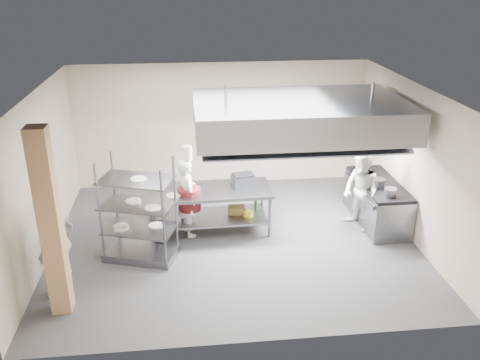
{
  "coord_description": "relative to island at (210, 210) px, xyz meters",
  "views": [
    {
      "loc": [
        -0.86,
        -8.81,
        4.97
      ],
      "look_at": [
        0.14,
        0.2,
        1.21
      ],
      "focal_mm": 38.0,
      "sensor_mm": 36.0,
      "label": 1
    }
  ],
  "objects": [
    {
      "name": "exhaust_hood",
      "position": [
        1.74,
        -0.08,
        1.94
      ],
      "size": [
        4.0,
        2.5,
        0.6
      ],
      "primitive_type": "cube",
      "color": "gray",
      "rests_on": "ceiling"
    },
    {
      "name": "wall_back",
      "position": [
        0.44,
        2.52,
        1.04
      ],
      "size": [
        7.0,
        0.0,
        7.0
      ],
      "primitive_type": "plane",
      "rotation": [
        1.57,
        0.0,
        0.0
      ],
      "color": "tan",
      "rests_on": "ground"
    },
    {
      "name": "range_top",
      "position": [
        3.52,
        0.02,
        0.41
      ],
      "size": [
        0.78,
        1.96,
        0.06
      ],
      "primitive_type": "cube",
      "color": "black",
      "rests_on": "cooking_range"
    },
    {
      "name": "chef_line",
      "position": [
        3.04,
        -0.24,
        0.37
      ],
      "size": [
        0.87,
        0.97,
        1.64
      ],
      "primitive_type": "imported",
      "rotation": [
        0.0,
        0.0,
        -1.2
      ],
      "color": "silver",
      "rests_on": "floor"
    },
    {
      "name": "pass_rack",
      "position": [
        -1.33,
        -0.9,
        0.51
      ],
      "size": [
        1.45,
        1.11,
        1.93
      ],
      "primitive_type": null,
      "rotation": [
        0.0,
        0.0,
        -0.32
      ],
      "color": "gray",
      "rests_on": "floor"
    },
    {
      "name": "wicker_basket",
      "position": [
        0.55,
        0.08,
        -0.06
      ],
      "size": [
        0.35,
        0.25,
        0.15
      ],
      "primitive_type": "cube",
      "rotation": [
        0.0,
        0.0,
        -0.03
      ],
      "color": "olive",
      "rests_on": "island_undershelf"
    },
    {
      "name": "wall_shelf",
      "position": [
        2.24,
        2.36,
        1.04
      ],
      "size": [
        1.5,
        0.28,
        0.04
      ],
      "primitive_type": "cube",
      "color": "gray",
      "rests_on": "wall_back"
    },
    {
      "name": "wall_left",
      "position": [
        -3.06,
        -0.48,
        1.04
      ],
      "size": [
        0.0,
        6.0,
        6.0
      ],
      "primitive_type": "plane",
      "rotation": [
        1.57,
        0.0,
        1.57
      ],
      "color": "tan",
      "rests_on": "ground"
    },
    {
      "name": "island_worktop",
      "position": [
        0.0,
        0.0,
        0.42
      ],
      "size": [
        2.49,
        1.09,
        0.06
      ],
      "primitive_type": "cube",
      "rotation": [
        0.0,
        0.0,
        0.03
      ],
      "color": "gray",
      "rests_on": "island"
    },
    {
      "name": "cooking_range",
      "position": [
        3.52,
        0.02,
        -0.04
      ],
      "size": [
        0.8,
        2.0,
        0.84
      ],
      "primitive_type": "cube",
      "color": "gray",
      "rests_on": "floor"
    },
    {
      "name": "wall_right",
      "position": [
        3.94,
        -0.48,
        1.04
      ],
      "size": [
        0.0,
        6.0,
        6.0
      ],
      "primitive_type": "plane",
      "rotation": [
        1.57,
        0.0,
        -1.57
      ],
      "color": "tan",
      "rests_on": "ground"
    },
    {
      "name": "ceiling",
      "position": [
        0.44,
        -0.48,
        2.54
      ],
      "size": [
        7.0,
        7.0,
        0.0
      ],
      "primitive_type": "plane",
      "rotation": [
        3.14,
        0.0,
        0.0
      ],
      "color": "silver",
      "rests_on": "wall_back"
    },
    {
      "name": "column",
      "position": [
        -2.46,
        -2.38,
        1.04
      ],
      "size": [
        0.3,
        0.3,
        3.0
      ],
      "primitive_type": "cube",
      "color": "tan",
      "rests_on": "floor"
    },
    {
      "name": "floor",
      "position": [
        0.44,
        -0.48,
        -0.46
      ],
      "size": [
        7.0,
        7.0,
        0.0
      ],
      "primitive_type": "plane",
      "color": "#282829",
      "rests_on": "ground"
    },
    {
      "name": "hood_strip_a",
      "position": [
        0.84,
        -0.08,
        1.62
      ],
      "size": [
        1.6,
        0.12,
        0.04
      ],
      "primitive_type": "cube",
      "color": "white",
      "rests_on": "exhaust_hood"
    },
    {
      "name": "chef_plating",
      "position": [
        -2.56,
        -1.88,
        0.46
      ],
      "size": [
        0.67,
        1.15,
        1.84
      ],
      "primitive_type": "imported",
      "rotation": [
        0.0,
        0.0,
        -1.79
      ],
      "color": "silver",
      "rests_on": "floor"
    },
    {
      "name": "stockpot",
      "position": [
        3.38,
        -0.24,
        0.54
      ],
      "size": [
        0.27,
        0.27,
        0.19
      ],
      "primitive_type": "cylinder",
      "color": "gray",
      "rests_on": "range_top"
    },
    {
      "name": "plate_stack",
      "position": [
        -1.33,
        -0.9,
        0.16
      ],
      "size": [
        0.28,
        0.28,
        0.05
      ],
      "primitive_type": "cylinder",
      "color": "white",
      "rests_on": "pass_rack"
    },
    {
      "name": "hood_strip_b",
      "position": [
        2.64,
        -0.08,
        1.62
      ],
      "size": [
        1.6,
        0.12,
        0.04
      ],
      "primitive_type": "cube",
      "color": "white",
      "rests_on": "exhaust_hood"
    },
    {
      "name": "island_undershelf",
      "position": [
        0.0,
        0.0,
        -0.16
      ],
      "size": [
        2.29,
        0.99,
        0.04
      ],
      "primitive_type": "cube",
      "rotation": [
        0.0,
        0.0,
        0.03
      ],
      "color": "gray",
      "rests_on": "island"
    },
    {
      "name": "island",
      "position": [
        0.0,
        0.0,
        0.0
      ],
      "size": [
        2.49,
        1.09,
        0.91
      ],
      "primitive_type": null,
      "rotation": [
        0.0,
        0.0,
        0.03
      ],
      "color": "slate",
      "rests_on": "floor"
    },
    {
      "name": "griddle",
      "position": [
        0.7,
        0.16,
        0.56
      ],
      "size": [
        0.5,
        0.42,
        0.22
      ],
      "primitive_type": "cube",
      "rotation": [
        0.0,
        0.0,
        0.18
      ],
      "color": "slate",
      "rests_on": "island_worktop"
    },
    {
      "name": "chef_head",
      "position": [
        -0.44,
        -0.1,
        0.35
      ],
      "size": [
        0.54,
        0.68,
        1.61
      ],
      "primitive_type": "imported",
      "rotation": [
        0.0,
        0.0,
        1.87
      ],
      "color": "silver",
      "rests_on": "floor"
    }
  ]
}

